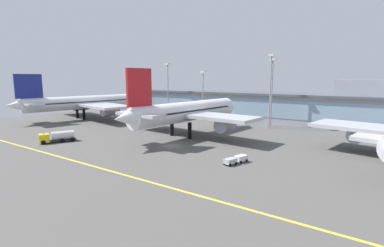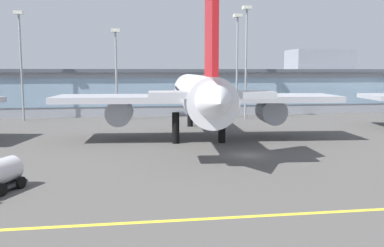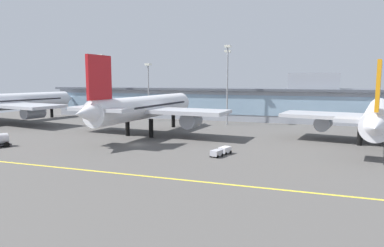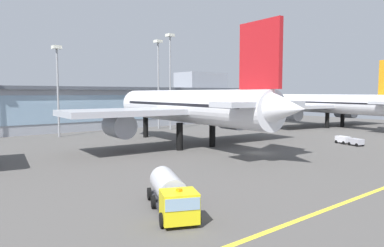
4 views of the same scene
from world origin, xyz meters
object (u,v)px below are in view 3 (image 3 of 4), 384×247
Objects in this scene: baggage_tug_near at (221,151)px; apron_light_mast_far_east at (148,82)px; airliner_near_right at (145,108)px; airliner_far_right at (378,116)px; apron_light_mast_west at (102,77)px; apron_light_mast_centre at (227,74)px; apron_light_mast_east at (228,76)px.

baggage_tug_near is 60.82m from apron_light_mast_far_east.
baggage_tug_near is at bearing -50.58° from apron_light_mast_far_east.
airliner_near_right is 8.86× the size of baggage_tug_near.
airliner_far_right is at bearing -36.90° from baggage_tug_near.
apron_light_mast_west is (-57.95, 48.50, 14.52)m from baggage_tug_near.
baggage_tug_near is 47.33m from apron_light_mast_centre.
apron_light_mast_centre reaches higher than apron_light_mast_west.
apron_light_mast_far_east is at bearing 80.44° from airliner_far_right.
apron_light_mast_east is (47.59, -0.58, 0.14)m from apron_light_mast_west.
apron_light_mast_far_east is at bearing -7.11° from apron_light_mast_west.
apron_light_mast_east is 27.59m from apron_light_mast_far_east.
baggage_tug_near is 0.25× the size of apron_light_mast_west.
apron_light_mast_centre is 28.61m from apron_light_mast_far_east.
baggage_tug_near is (24.75, -17.37, -6.29)m from airliner_near_right.
airliner_far_right is 2.34× the size of apron_light_mast_east.
apron_light_mast_centre is (-9.41, 43.79, 15.31)m from baggage_tug_near.
apron_light_mast_west is (-87.75, 26.02, 8.91)m from airliner_far_right.
airliner_near_right is at bearing 71.01° from baggage_tug_near.
apron_light_mast_centre reaches higher than apron_light_mast_far_east.
airliner_near_right is 2.07× the size of apron_light_mast_centre.
airliner_near_right is 46.25m from apron_light_mast_west.
airliner_near_right is at bearing -115.22° from apron_light_mast_east.
apron_light_mast_centre is (-39.21, 21.31, 9.70)m from airliner_far_right.
airliner_far_right is 2.37× the size of apron_light_mast_west.
airliner_far_right is 71.90m from apron_light_mast_far_east.
apron_light_mast_far_east is at bearing 55.49° from baggage_tug_near.
baggage_tug_near is 76.95m from apron_light_mast_west.
apron_light_mast_east reaches higher than airliner_near_right.
airliner_far_right is 2.81× the size of apron_light_mast_far_east.
apron_light_mast_far_east is (-13.05, 28.62, 6.19)m from airliner_near_right.
airliner_far_right is 91.96m from apron_light_mast_west.
apron_light_mast_centre reaches higher than apron_light_mast_east.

